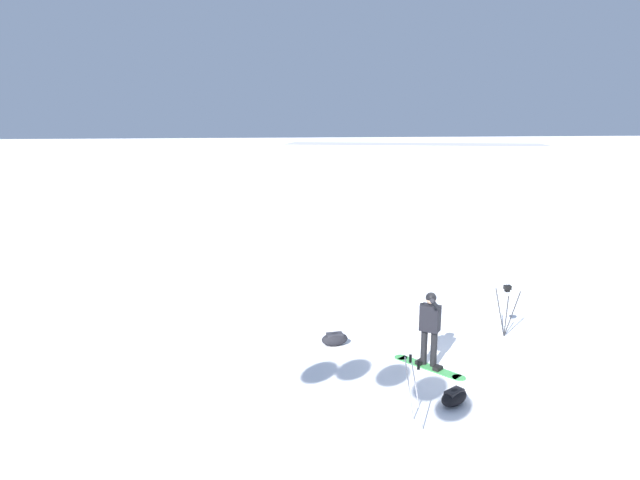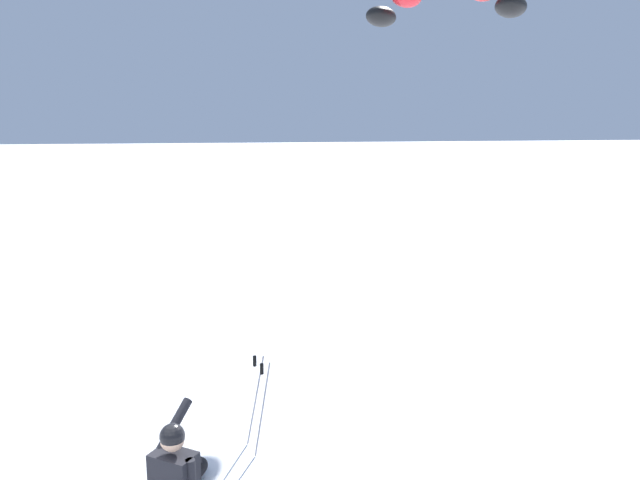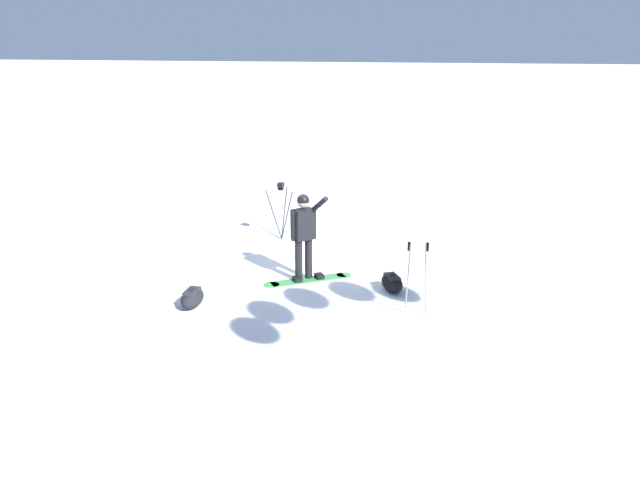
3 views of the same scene
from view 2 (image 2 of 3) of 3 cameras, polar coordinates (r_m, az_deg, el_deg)
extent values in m
sphere|color=tan|center=(5.81, -13.71, -17.76)|extent=(0.22, 0.22, 0.22)
sphere|color=black|center=(5.80, -13.73, -17.50)|extent=(0.23, 0.23, 0.23)
cylinder|color=black|center=(6.09, -13.61, -16.67)|extent=(0.46, 0.40, 0.40)
ellipsoid|color=black|center=(14.25, 17.51, 20.21)|extent=(1.20, 1.15, 0.44)
ellipsoid|color=black|center=(14.94, 5.77, 20.17)|extent=(1.20, 1.15, 0.44)
ellipsoid|color=black|center=(7.96, -12.60, -20.53)|extent=(0.61, 0.71, 0.31)
cube|color=black|center=(7.91, -12.64, -19.87)|extent=(0.37, 0.43, 0.08)
cylinder|color=gray|center=(8.18, -5.43, -15.60)|extent=(0.10, 0.25, 1.24)
cylinder|color=black|center=(7.95, -5.50, -11.98)|extent=(0.05, 0.05, 0.14)
cylinder|color=gray|center=(8.43, -6.09, -14.78)|extent=(0.05, 0.26, 1.24)
cylinder|color=black|center=(8.21, -6.17, -11.25)|extent=(0.05, 0.05, 0.14)
camera|label=1|loc=(16.41, -0.15, 14.11)|focal=31.44mm
camera|label=3|loc=(13.97, 37.65, 8.61)|focal=36.42mm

